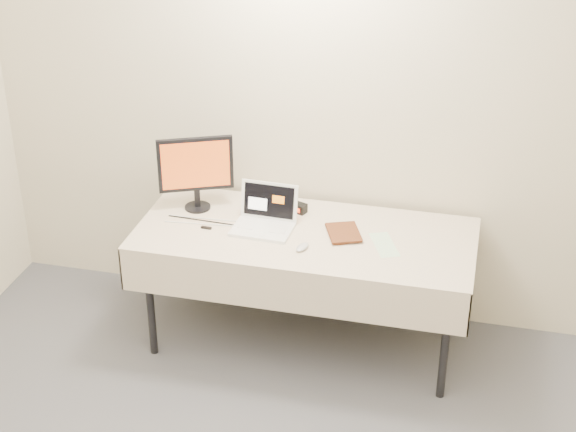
% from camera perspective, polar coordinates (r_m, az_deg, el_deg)
% --- Properties ---
extents(back_wall, '(4.00, 0.10, 2.70)m').
position_cam_1_polar(back_wall, '(4.99, 2.34, 7.55)').
color(back_wall, beige).
rests_on(back_wall, ground).
extents(table, '(1.86, 0.81, 0.74)m').
position_cam_1_polar(table, '(4.87, 1.10, -1.73)').
color(table, black).
rests_on(table, ground).
extents(laptop, '(0.34, 0.29, 0.23)m').
position_cam_1_polar(laptop, '(4.88, -1.49, -0.09)').
color(laptop, white).
rests_on(laptop, table).
extents(monitor, '(0.40, 0.20, 0.44)m').
position_cam_1_polar(monitor, '(5.01, -5.99, 3.12)').
color(monitor, black).
rests_on(monitor, table).
extents(book, '(0.16, 0.08, 0.23)m').
position_cam_1_polar(book, '(4.76, 2.65, -0.11)').
color(book, brown).
rests_on(book, table).
extents(alarm_clock, '(0.14, 0.10, 0.05)m').
position_cam_1_polar(alarm_clock, '(5.05, 0.49, 0.59)').
color(alarm_clock, black).
rests_on(alarm_clock, table).
extents(clicker, '(0.08, 0.11, 0.02)m').
position_cam_1_polar(clicker, '(4.68, 0.93, -2.02)').
color(clicker, '#B7B7BA').
rests_on(clicker, table).
extents(paper_form, '(0.20, 0.29, 0.00)m').
position_cam_1_polar(paper_form, '(4.75, 6.24, -1.85)').
color(paper_form, '#BAE3B4').
rests_on(paper_form, table).
extents(usb_dongle, '(0.06, 0.02, 0.01)m').
position_cam_1_polar(usb_dongle, '(4.90, -5.31, -0.76)').
color(usb_dongle, black).
rests_on(usb_dongle, table).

